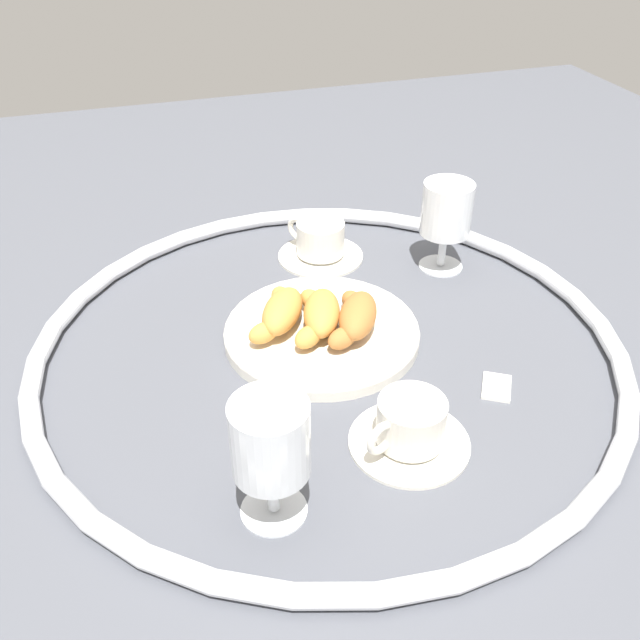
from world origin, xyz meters
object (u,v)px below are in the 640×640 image
coffee_cup_far (410,427)px  juice_glass_right (270,444)px  pastry_plate (320,332)px  croissant_extra (280,312)px  juice_glass_left (446,214)px  croissant_small (318,314)px  sugar_packet (497,386)px  croissant_large (355,316)px  coffee_cup_near (320,243)px

coffee_cup_far → juice_glass_right: (-0.05, 0.17, 0.07)m
pastry_plate → croissant_extra: (0.02, 0.05, 0.03)m
pastry_plate → coffee_cup_far: (-0.22, -0.03, 0.02)m
juice_glass_left → juice_glass_right: same height
pastry_plate → juice_glass_left: juice_glass_left is taller
croissant_small → sugar_packet: bearing=-132.5°
croissant_extra → juice_glass_left: size_ratio=0.87×
croissant_large → croissant_small: 0.05m
coffee_cup_far → croissant_extra: bearing=19.1°
juice_glass_left → coffee_cup_far: bearing=149.6°
croissant_large → juice_glass_right: juice_glass_right is taller
pastry_plate → croissant_large: croissant_large is taller
juice_glass_left → sugar_packet: (-0.29, 0.06, -0.09)m
coffee_cup_near → sugar_packet: size_ratio=2.72×
croissant_extra → coffee_cup_near: (0.19, -0.11, -0.01)m
coffee_cup_far → juice_glass_right: size_ratio=0.97×
juice_glass_right → coffee_cup_far: bearing=-74.6°
pastry_plate → juice_glass_left: bearing=-62.2°
pastry_plate → sugar_packet: pastry_plate is taller
croissant_large → croissant_extra: (0.04, 0.09, 0.00)m
juice_glass_right → sugar_packet: juice_glass_right is taller
croissant_extra → sugar_packet: size_ratio=2.43×
croissant_extra → croissant_large: bearing=-113.4°
coffee_cup_near → pastry_plate: bearing=162.8°
croissant_small → juice_glass_left: (0.12, -0.24, 0.05)m
croissant_extra → coffee_cup_near: 0.22m
coffee_cup_near → coffee_cup_far: 0.43m
sugar_packet → juice_glass_left: bearing=19.6°
croissant_large → croissant_extra: bearing=66.6°
juice_glass_right → croissant_large: bearing=-35.1°
coffee_cup_far → sugar_packet: 0.15m
coffee_cup_near → croissant_extra: bearing=148.9°
croissant_large → coffee_cup_far: (-0.20, 0.01, -0.01)m
croissant_extra → sugar_packet: bearing=-129.3°
coffee_cup_far → juice_glass_left: size_ratio=0.97×
pastry_plate → croissant_small: 0.03m
coffee_cup_near → sugar_packet: (-0.37, -0.11, -0.02)m
croissant_extra → coffee_cup_far: size_ratio=0.89×
croissant_small → coffee_cup_far: 0.22m
pastry_plate → croissant_extra: size_ratio=2.16×
sugar_packet → coffee_cup_far: bearing=143.3°
croissant_large → juice_glass_left: size_ratio=0.87×
croissant_large → sugar_packet: croissant_large is taller
juice_glass_left → juice_glass_right: size_ratio=1.00×
croissant_large → sugar_packet: size_ratio=2.45×
sugar_packet → croissant_small: bearing=79.0°
coffee_cup_near → juice_glass_right: 0.52m
croissant_large → coffee_cup_near: (0.23, -0.02, -0.01)m
pastry_plate → sugar_packet: 0.24m
croissant_extra → sugar_packet: croissant_extra is taller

